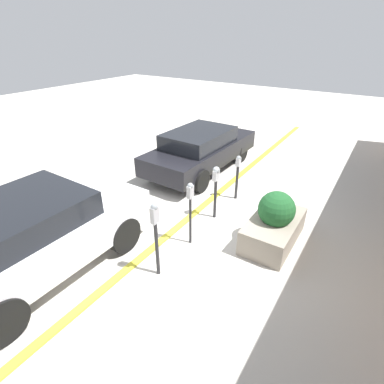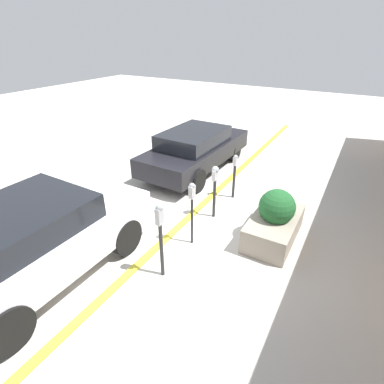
% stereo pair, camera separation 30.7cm
% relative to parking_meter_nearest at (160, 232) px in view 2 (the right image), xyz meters
% --- Properties ---
extents(ground_plane, '(40.00, 40.00, 0.00)m').
position_rel_parking_meter_nearest_xyz_m(ground_plane, '(1.68, 0.48, -0.98)').
color(ground_plane, beige).
extents(curb_strip, '(19.00, 0.16, 0.04)m').
position_rel_parking_meter_nearest_xyz_m(curb_strip, '(1.68, 0.56, -0.96)').
color(curb_strip, gold).
rests_on(curb_strip, ground_plane).
extents(parking_meter_nearest, '(0.15, 0.12, 1.52)m').
position_rel_parking_meter_nearest_xyz_m(parking_meter_nearest, '(0.00, 0.00, 0.00)').
color(parking_meter_nearest, '#232326').
rests_on(parking_meter_nearest, ground_plane).
extents(parking_meter_second, '(0.14, 0.12, 1.44)m').
position_rel_parking_meter_nearest_xyz_m(parking_meter_second, '(1.11, 0.01, 0.01)').
color(parking_meter_second, '#232326').
rests_on(parking_meter_second, ground_plane).
extents(parking_meter_middle, '(0.19, 0.16, 1.34)m').
position_rel_parking_meter_nearest_xyz_m(parking_meter_middle, '(2.28, 0.07, -0.05)').
color(parking_meter_middle, '#232326').
rests_on(parking_meter_middle, ground_plane).
extents(parking_meter_fourth, '(0.14, 0.12, 1.24)m').
position_rel_parking_meter_nearest_xyz_m(parking_meter_fourth, '(3.41, 0.04, -0.20)').
color(parking_meter_fourth, '#232326').
rests_on(parking_meter_fourth, ground_plane).
extents(planter_box, '(1.69, 0.92, 1.19)m').
position_rel_parking_meter_nearest_xyz_m(planter_box, '(2.12, -1.45, -0.52)').
color(planter_box, gray).
rests_on(planter_box, ground_plane).
extents(parked_car_front, '(4.01, 2.03, 1.54)m').
position_rel_parking_meter_nearest_xyz_m(parked_car_front, '(-1.09, 1.92, -0.15)').
color(parked_car_front, silver).
rests_on(parked_car_front, ground_plane).
extents(parked_car_middle, '(4.36, 1.86, 1.35)m').
position_rel_parking_meter_nearest_xyz_m(parked_car_middle, '(4.53, 1.85, -0.26)').
color(parked_car_middle, black).
rests_on(parked_car_middle, ground_plane).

